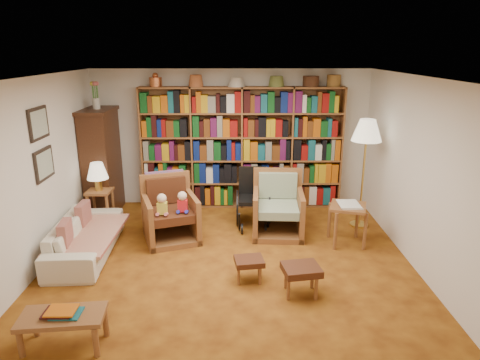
{
  "coord_description": "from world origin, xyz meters",
  "views": [
    {
      "loc": [
        0.11,
        -5.26,
        2.83
      ],
      "look_at": [
        0.15,
        0.6,
        1.03
      ],
      "focal_mm": 32.0,
      "sensor_mm": 36.0,
      "label": 1
    }
  ],
  "objects_px": {
    "floor_lamp": "(367,135)",
    "footstool_a": "(249,263)",
    "side_table_papers": "(348,212)",
    "coffee_table": "(63,319)",
    "sofa": "(86,237)",
    "side_table_lamp": "(100,200)",
    "armchair_leather": "(172,212)",
    "wheelchair": "(253,200)",
    "armchair_sage": "(277,209)",
    "footstool_b": "(301,271)"
  },
  "relations": [
    {
      "from": "side_table_lamp",
      "to": "armchair_sage",
      "type": "xyz_separation_m",
      "value": [
        2.9,
        -0.27,
        -0.07
      ]
    },
    {
      "from": "footstool_a",
      "to": "armchair_leather",
      "type": "bearing_deg",
      "value": 130.98
    },
    {
      "from": "armchair_sage",
      "to": "side_table_papers",
      "type": "height_order",
      "value": "armchair_sage"
    },
    {
      "from": "side_table_papers",
      "to": "sofa",
      "type": "bearing_deg",
      "value": -175.06
    },
    {
      "from": "floor_lamp",
      "to": "coffee_table",
      "type": "xyz_separation_m",
      "value": [
        -3.74,
        -3.01,
        -1.23
      ]
    },
    {
      "from": "armchair_sage",
      "to": "footstool_b",
      "type": "xyz_separation_m",
      "value": [
        0.12,
        -1.86,
        -0.08
      ]
    },
    {
      "from": "armchair_leather",
      "to": "side_table_papers",
      "type": "bearing_deg",
      "value": -5.61
    },
    {
      "from": "side_table_papers",
      "to": "armchair_leather",
      "type": "bearing_deg",
      "value": 174.39
    },
    {
      "from": "armchair_leather",
      "to": "armchair_sage",
      "type": "bearing_deg",
      "value": 6.83
    },
    {
      "from": "side_table_papers",
      "to": "armchair_sage",
      "type": "bearing_deg",
      "value": 155.41
    },
    {
      "from": "coffee_table",
      "to": "armchair_leather",
      "type": "bearing_deg",
      "value": 75.06
    },
    {
      "from": "wheelchair",
      "to": "coffee_table",
      "type": "relative_size",
      "value": 1.15
    },
    {
      "from": "footstool_a",
      "to": "footstool_b",
      "type": "distance_m",
      "value": 0.69
    },
    {
      "from": "footstool_a",
      "to": "coffee_table",
      "type": "xyz_separation_m",
      "value": [
        -1.86,
        -1.25,
        0.06
      ]
    },
    {
      "from": "side_table_lamp",
      "to": "footstool_b",
      "type": "bearing_deg",
      "value": -35.16
    },
    {
      "from": "sofa",
      "to": "footstool_b",
      "type": "relative_size",
      "value": 3.67
    },
    {
      "from": "wheelchair",
      "to": "footstool_a",
      "type": "height_order",
      "value": "wheelchair"
    },
    {
      "from": "armchair_leather",
      "to": "armchair_sage",
      "type": "height_order",
      "value": "armchair_leather"
    },
    {
      "from": "side_table_papers",
      "to": "coffee_table",
      "type": "distance_m",
      "value": 4.09
    },
    {
      "from": "armchair_leather",
      "to": "wheelchair",
      "type": "height_order",
      "value": "armchair_leather"
    },
    {
      "from": "footstool_a",
      "to": "coffee_table",
      "type": "relative_size",
      "value": 0.47
    },
    {
      "from": "sofa",
      "to": "armchair_sage",
      "type": "distance_m",
      "value": 2.92
    },
    {
      "from": "sofa",
      "to": "armchair_sage",
      "type": "bearing_deg",
      "value": -77.06
    },
    {
      "from": "side_table_papers",
      "to": "floor_lamp",
      "type": "bearing_deg",
      "value": 60.18
    },
    {
      "from": "wheelchair",
      "to": "side_table_papers",
      "type": "relative_size",
      "value": 1.51
    },
    {
      "from": "sofa",
      "to": "coffee_table",
      "type": "height_order",
      "value": "sofa"
    },
    {
      "from": "side_table_papers",
      "to": "coffee_table",
      "type": "height_order",
      "value": "side_table_papers"
    },
    {
      "from": "armchair_leather",
      "to": "armchair_sage",
      "type": "distance_m",
      "value": 1.67
    },
    {
      "from": "side_table_lamp",
      "to": "armchair_leather",
      "type": "height_order",
      "value": "armchair_leather"
    },
    {
      "from": "sofa",
      "to": "side_table_lamp",
      "type": "bearing_deg",
      "value": 2.6
    },
    {
      "from": "armchair_leather",
      "to": "wheelchair",
      "type": "bearing_deg",
      "value": 20.65
    },
    {
      "from": "sofa",
      "to": "side_table_lamp",
      "type": "relative_size",
      "value": 2.92
    },
    {
      "from": "side_table_lamp",
      "to": "armchair_sage",
      "type": "height_order",
      "value": "armchair_sage"
    },
    {
      "from": "wheelchair",
      "to": "armchair_sage",
      "type": "bearing_deg",
      "value": -36.92
    },
    {
      "from": "footstool_b",
      "to": "side_table_lamp",
      "type": "bearing_deg",
      "value": 144.84
    },
    {
      "from": "armchair_sage",
      "to": "side_table_papers",
      "type": "xyz_separation_m",
      "value": [
        1.01,
        -0.46,
        0.13
      ]
    },
    {
      "from": "sofa",
      "to": "side_table_lamp",
      "type": "xyz_separation_m",
      "value": [
        -0.1,
        1.06,
        0.18
      ]
    },
    {
      "from": "floor_lamp",
      "to": "coffee_table",
      "type": "relative_size",
      "value": 2.12
    },
    {
      "from": "side_table_lamp",
      "to": "footstool_b",
      "type": "height_order",
      "value": "side_table_lamp"
    },
    {
      "from": "wheelchair",
      "to": "footstool_b",
      "type": "bearing_deg",
      "value": -76.95
    },
    {
      "from": "footstool_a",
      "to": "coffee_table",
      "type": "bearing_deg",
      "value": -146.1
    },
    {
      "from": "side_table_papers",
      "to": "footstool_a",
      "type": "xyz_separation_m",
      "value": [
        -1.5,
        -1.08,
        -0.26
      ]
    },
    {
      "from": "sofa",
      "to": "footstool_b",
      "type": "xyz_separation_m",
      "value": [
        2.92,
        -1.07,
        0.04
      ]
    },
    {
      "from": "side_table_lamp",
      "to": "coffee_table",
      "type": "relative_size",
      "value": 0.73
    },
    {
      "from": "floor_lamp",
      "to": "side_table_papers",
      "type": "bearing_deg",
      "value": -119.82
    },
    {
      "from": "armchair_leather",
      "to": "footstool_a",
      "type": "bearing_deg",
      "value": -49.02
    },
    {
      "from": "side_table_lamp",
      "to": "armchair_leather",
      "type": "distance_m",
      "value": 1.33
    },
    {
      "from": "floor_lamp",
      "to": "footstool_a",
      "type": "distance_m",
      "value": 2.89
    },
    {
      "from": "armchair_leather",
      "to": "side_table_papers",
      "type": "height_order",
      "value": "armchair_leather"
    },
    {
      "from": "side_table_papers",
      "to": "footstool_b",
      "type": "bearing_deg",
      "value": -122.39
    }
  ]
}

